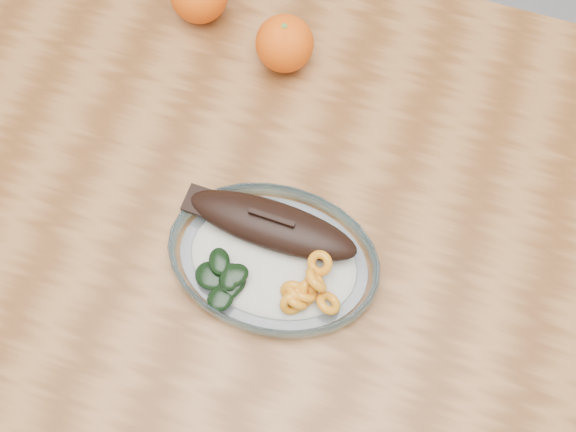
{
  "coord_description": "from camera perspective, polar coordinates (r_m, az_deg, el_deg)",
  "views": [
    {
      "loc": [
        0.19,
        -0.37,
        1.63
      ],
      "look_at": [
        0.08,
        -0.03,
        0.77
      ],
      "focal_mm": 45.0,
      "sensor_mm": 36.0,
      "label": 1
    }
  ],
  "objects": [
    {
      "name": "dining_table",
      "position": [
        1.07,
        -3.63,
        0.48
      ],
      "size": [
        1.2,
        0.8,
        0.75
      ],
      "color": "brown",
      "rests_on": "ground"
    },
    {
      "name": "orange_right",
      "position": [
        1.04,
        -0.27,
        13.47
      ],
      "size": [
        0.08,
        0.08,
        0.08
      ],
      "primitive_type": "sphere",
      "color": "#DF3704",
      "rests_on": "dining_table"
    },
    {
      "name": "ground",
      "position": [
        1.68,
        -2.32,
        -8.13
      ],
      "size": [
        3.0,
        3.0,
        0.0
      ],
      "primitive_type": "plane",
      "color": "slate",
      "rests_on": "ground"
    },
    {
      "name": "plated_meal",
      "position": [
        0.91,
        -1.17,
        -3.25
      ],
      "size": [
        0.51,
        0.51,
        0.08
      ],
      "rotation": [
        0.0,
        0.0,
        0.04
      ],
      "color": "white",
      "rests_on": "dining_table"
    }
  ]
}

